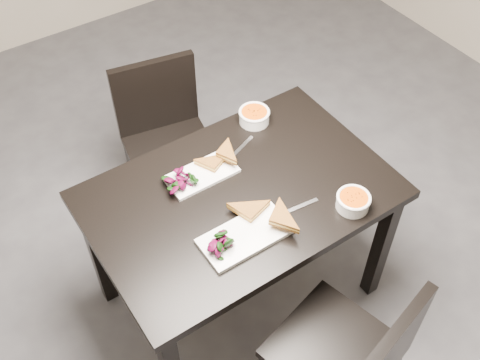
{
  "coord_description": "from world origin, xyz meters",
  "views": [
    {
      "loc": [
        -0.79,
        -1.38,
        2.48
      ],
      "look_at": [
        0.04,
        -0.13,
        0.82
      ],
      "focal_mm": 43.04,
      "sensor_mm": 36.0,
      "label": 1
    }
  ],
  "objects_px": {
    "chair_near": "(353,356)",
    "plate_near": "(245,236)",
    "table": "(240,208)",
    "chair_far": "(165,134)",
    "soup_bowl_near": "(353,201)",
    "plate_far": "(202,174)",
    "soup_bowl_far": "(254,116)"
  },
  "relations": [
    {
      "from": "table",
      "to": "soup_bowl_far",
      "type": "relative_size",
      "value": 8.64
    },
    {
      "from": "chair_far",
      "to": "plate_far",
      "type": "relative_size",
      "value": 2.93
    },
    {
      "from": "plate_far",
      "to": "soup_bowl_far",
      "type": "distance_m",
      "value": 0.4
    },
    {
      "from": "plate_far",
      "to": "soup_bowl_far",
      "type": "bearing_deg",
      "value": 22.35
    },
    {
      "from": "plate_far",
      "to": "plate_near",
      "type": "bearing_deg",
      "value": -94.25
    },
    {
      "from": "table",
      "to": "plate_far",
      "type": "xyz_separation_m",
      "value": [
        -0.08,
        0.16,
        0.11
      ]
    },
    {
      "from": "chair_near",
      "to": "plate_far",
      "type": "bearing_deg",
      "value": 82.95
    },
    {
      "from": "chair_near",
      "to": "plate_near",
      "type": "height_order",
      "value": "chair_near"
    },
    {
      "from": "plate_far",
      "to": "soup_bowl_far",
      "type": "height_order",
      "value": "soup_bowl_far"
    },
    {
      "from": "plate_near",
      "to": "soup_bowl_near",
      "type": "bearing_deg",
      "value": -14.41
    },
    {
      "from": "soup_bowl_far",
      "to": "plate_near",
      "type": "bearing_deg",
      "value": -127.72
    },
    {
      "from": "chair_near",
      "to": "chair_far",
      "type": "relative_size",
      "value": 1.0
    },
    {
      "from": "table",
      "to": "soup_bowl_near",
      "type": "distance_m",
      "value": 0.46
    },
    {
      "from": "soup_bowl_near",
      "to": "soup_bowl_far",
      "type": "relative_size",
      "value": 0.97
    },
    {
      "from": "chair_near",
      "to": "plate_near",
      "type": "xyz_separation_m",
      "value": [
        -0.13,
        0.5,
        0.27
      ]
    },
    {
      "from": "chair_near",
      "to": "soup_bowl_near",
      "type": "bearing_deg",
      "value": 39.25
    },
    {
      "from": "plate_near",
      "to": "soup_bowl_far",
      "type": "distance_m",
      "value": 0.64
    },
    {
      "from": "plate_near",
      "to": "soup_bowl_far",
      "type": "height_order",
      "value": "soup_bowl_far"
    },
    {
      "from": "soup_bowl_near",
      "to": "plate_far",
      "type": "bearing_deg",
      "value": 130.68
    },
    {
      "from": "chair_near",
      "to": "soup_bowl_near",
      "type": "relative_size",
      "value": 6.33
    },
    {
      "from": "chair_near",
      "to": "plate_far",
      "type": "relative_size",
      "value": 2.93
    },
    {
      "from": "plate_near",
      "to": "plate_far",
      "type": "relative_size",
      "value": 1.18
    },
    {
      "from": "table",
      "to": "chair_near",
      "type": "relative_size",
      "value": 1.41
    },
    {
      "from": "plate_near",
      "to": "soup_bowl_near",
      "type": "height_order",
      "value": "soup_bowl_near"
    },
    {
      "from": "chair_near",
      "to": "chair_far",
      "type": "height_order",
      "value": "same"
    },
    {
      "from": "chair_near",
      "to": "soup_bowl_near",
      "type": "distance_m",
      "value": 0.58
    },
    {
      "from": "soup_bowl_near",
      "to": "soup_bowl_far",
      "type": "distance_m",
      "value": 0.62
    },
    {
      "from": "chair_near",
      "to": "plate_near",
      "type": "bearing_deg",
      "value": 90.68
    },
    {
      "from": "plate_near",
      "to": "table",
      "type": "bearing_deg",
      "value": 61.29
    },
    {
      "from": "soup_bowl_near",
      "to": "plate_far",
      "type": "xyz_separation_m",
      "value": [
        -0.4,
        0.47,
        -0.03
      ]
    },
    {
      "from": "table",
      "to": "chair_far",
      "type": "distance_m",
      "value": 0.74
    },
    {
      "from": "chair_far",
      "to": "plate_far",
      "type": "bearing_deg",
      "value": -90.55
    }
  ]
}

